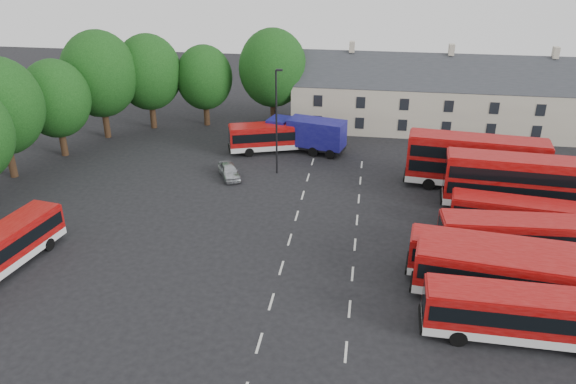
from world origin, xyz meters
name	(u,v)px	position (x,y,z in m)	size (l,w,h in m)	color
ground	(286,253)	(0.00, 0.00, 0.00)	(140.00, 140.00, 0.00)	black
lane_markings	(322,242)	(2.50, 2.00, 0.01)	(5.15, 33.80, 0.01)	beige
treeline	(118,87)	(-20.74, 19.36, 6.68)	(29.92, 32.59, 12.01)	black
terrace_houses	(445,99)	(14.00, 30.00, 3.86)	(35.70, 7.13, 10.06)	beige
bus_row_a	(525,313)	(14.94, -7.41, 1.92)	(11.38, 2.90, 3.20)	silver
bus_row_b	(513,276)	(14.97, -3.86, 2.05)	(12.30, 4.24, 3.41)	silver
bus_row_c	(497,259)	(14.39, -1.71, 1.92)	(11.54, 3.82, 3.20)	silver
bus_row_d	(520,235)	(16.62, 1.89, 1.90)	(11.33, 3.20, 3.17)	silver
bus_row_e	(520,215)	(17.42, 5.42, 1.76)	(10.61, 3.78, 2.93)	silver
bus_dd_south	(518,181)	(17.98, 9.65, 2.76)	(11.97, 3.59, 4.84)	silver
bus_dd_north	(476,160)	(15.18, 13.78, 2.82)	(12.31, 4.03, 4.96)	silver
bus_north	(280,135)	(-3.81, 20.58, 1.82)	(10.91, 5.71, 3.02)	silver
box_truck	(307,133)	(-0.92, 20.91, 2.03)	(8.61, 4.44, 3.60)	black
silver_car	(229,171)	(-7.47, 12.88, 0.68)	(1.60, 3.99, 1.36)	#B3B7BB
lamppost	(277,120)	(-3.11, 14.63, 5.44)	(0.71, 0.32, 10.20)	black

